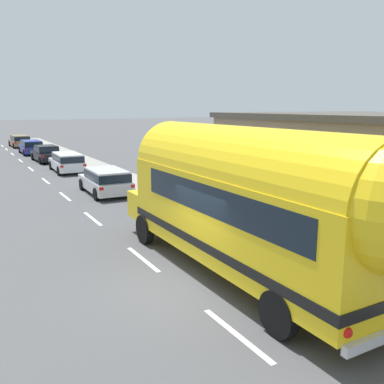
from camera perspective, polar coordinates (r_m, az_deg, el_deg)
The scene contains 9 objects.
ground_plane at distance 11.23m, azimuth -1.80°, elevation -12.83°, with size 300.00×300.00×0.00m, color #4C4C4F.
lane_markings at distance 23.94m, azimuth -10.82°, elevation 0.16°, with size 3.83×80.00×0.01m.
sidewalk_slab at distance 21.75m, azimuth -2.94°, elevation -0.60°, with size 1.96×90.00×0.15m, color gray.
painted_bus at distance 10.99m, azimuth 8.15°, elevation -0.82°, with size 2.64×11.44×4.12m.
car_lead at distance 22.98m, azimuth -11.56°, elevation 1.64°, with size 2.06×4.52×1.37m.
car_second at distance 31.50m, azimuth -16.52°, elevation 4.04°, with size 1.99×4.67×1.37m.
car_third at distance 38.08m, azimuth -19.07°, elevation 5.01°, with size 2.00×4.66×1.37m.
car_fourth at distance 44.52m, azimuth -20.91°, elevation 5.79°, with size 1.90×4.49×1.37m.
car_fifth at distance 52.87m, azimuth -22.24°, elevation 6.49°, with size 2.04×4.66×1.37m.
Camera 1 is at (-4.67, -9.11, 4.62)m, focal length 39.48 mm.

